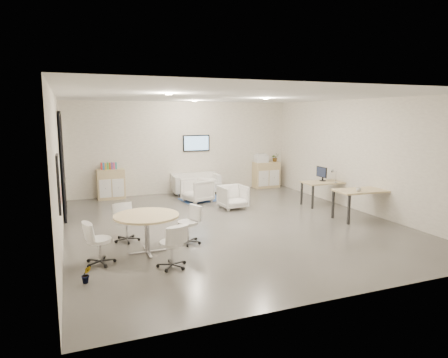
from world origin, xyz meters
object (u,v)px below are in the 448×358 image
at_px(armchair_left, 197,189).
at_px(round_table, 147,219).
at_px(desk_rear, 325,184).
at_px(desk_front, 363,193).
at_px(armchair_right, 233,196).
at_px(loveseat, 196,184).
at_px(sideboard_left, 111,184).
at_px(sideboard_right, 266,175).

height_order(armchair_left, round_table, armchair_left).
distance_m(desk_rear, desk_front, 1.76).
distance_m(armchair_left, armchair_right, 1.43).
bearing_deg(loveseat, sideboard_left, -179.60).
bearing_deg(desk_rear, loveseat, 137.65).
relative_size(loveseat, armchair_left, 2.07).
bearing_deg(sideboard_left, armchair_right, -40.10).
relative_size(sideboard_right, armchair_left, 1.20).
height_order(sideboard_left, desk_rear, sideboard_left).
height_order(sideboard_right, desk_front, sideboard_right).
distance_m(sideboard_left, sideboard_right, 5.73).
xyz_separation_m(armchair_left, round_table, (-2.39, -4.17, 0.30)).
bearing_deg(sideboard_left, armchair_left, -30.50).
bearing_deg(sideboard_right, round_table, -134.87).
xyz_separation_m(loveseat, armchair_right, (0.35, -2.55, 0.04)).
xyz_separation_m(sideboard_left, armchair_right, (3.22, -2.71, -0.11)).
bearing_deg(desk_rear, round_table, -156.06).
xyz_separation_m(loveseat, desk_front, (3.11, -4.92, 0.38)).
distance_m(sideboard_left, desk_front, 7.85).
bearing_deg(sideboard_left, round_table, -88.76).
height_order(sideboard_left, sideboard_right, sideboard_left).
distance_m(sideboard_right, desk_rear, 3.34).
bearing_deg(round_table, desk_front, 5.47).
xyz_separation_m(sideboard_right, armchair_left, (-3.22, -1.47, -0.08)).
xyz_separation_m(sideboard_right, desk_rear, (0.31, -3.32, 0.17)).
bearing_deg(armchair_right, sideboard_right, 43.01).
relative_size(armchair_left, round_table, 0.63).
distance_m(sideboard_right, desk_front, 5.09).
xyz_separation_m(desk_rear, desk_front, (-0.06, -1.76, 0.06)).
height_order(loveseat, desk_front, desk_front).
bearing_deg(armchair_left, sideboard_right, 96.86).
relative_size(sideboard_left, armchair_right, 1.30).
height_order(sideboard_left, desk_front, sideboard_left).
height_order(armchair_left, armchair_right, armchair_left).
distance_m(loveseat, desk_rear, 4.49).
relative_size(sideboard_right, armchair_right, 1.29).
height_order(desk_front, round_table, same).
height_order(armchair_right, desk_rear, armchair_right).
xyz_separation_m(sideboard_left, round_table, (0.12, -5.64, 0.22)).
bearing_deg(sideboard_right, loveseat, -176.94).
distance_m(armchair_right, desk_rear, 2.90).
height_order(sideboard_right, armchair_right, sideboard_right).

